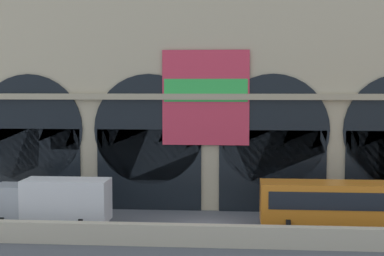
% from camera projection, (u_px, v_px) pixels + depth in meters
% --- Properties ---
extents(ground_plane, '(200.00, 200.00, 0.00)m').
position_uv_depth(ground_plane, '(206.00, 227.00, 36.40)').
color(ground_plane, '#54565B').
extents(quay_parapet_wall, '(90.00, 0.70, 1.24)m').
position_uv_depth(quay_parapet_wall, '(202.00, 235.00, 32.01)').
color(quay_parapet_wall, beige).
rests_on(quay_parapet_wall, ground).
extents(station_building, '(46.93, 5.65, 20.63)m').
position_uv_depth(station_building, '(212.00, 75.00, 43.25)').
color(station_building, '#BCAD8C').
rests_on(station_building, ground).
extents(box_truck_midwest, '(7.50, 2.91, 3.12)m').
position_uv_depth(box_truck_midwest, '(53.00, 201.00, 36.44)').
color(box_truck_midwest, '#ADB2B7').
rests_on(box_truck_midwest, ground).
extents(bus_mideast, '(11.00, 3.25, 3.10)m').
position_uv_depth(bus_mideast, '(349.00, 204.00, 35.19)').
color(bus_mideast, orange).
rests_on(bus_mideast, ground).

